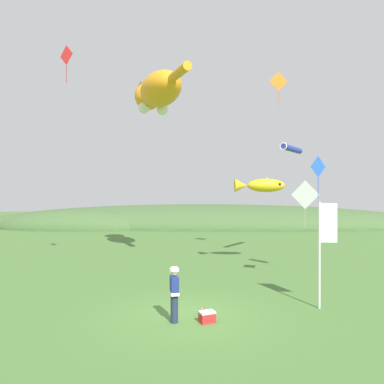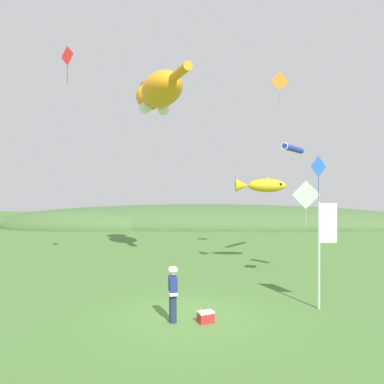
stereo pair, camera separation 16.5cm
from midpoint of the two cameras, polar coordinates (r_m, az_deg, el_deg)
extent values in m
plane|color=#477033|center=(13.13, -0.87, -18.45)|extent=(120.00, 120.00, 0.00)
ellipsoid|color=#426033|center=(44.54, 2.56, -5.19)|extent=(55.18, 12.72, 5.15)
ellipsoid|color=#426033|center=(43.66, -16.66, -5.31)|extent=(18.05, 7.05, 4.25)
cylinder|color=#232D47|center=(12.47, -2.54, -17.34)|extent=(0.24, 0.24, 0.88)
cube|color=navy|center=(12.27, -2.54, -14.05)|extent=(0.34, 0.45, 0.60)
cube|color=white|center=(12.33, -2.54, -15.13)|extent=(0.36, 0.47, 0.10)
sphere|color=beige|center=(12.17, -2.54, -12.18)|extent=(0.20, 0.20, 0.20)
cylinder|color=silver|center=(12.15, -2.54, -11.76)|extent=(0.30, 0.30, 0.09)
cylinder|color=silver|center=(12.14, -2.54, -11.48)|extent=(0.20, 0.20, 0.07)
cylinder|color=olive|center=(13.27, 1.84, -17.62)|extent=(0.11, 0.20, 0.20)
cylinder|color=brown|center=(13.27, 1.59, -17.62)|extent=(0.02, 0.27, 0.27)
cylinder|color=brown|center=(13.27, 2.09, -17.62)|extent=(0.02, 0.27, 0.27)
cube|color=red|center=(12.55, 2.49, -18.61)|extent=(0.57, 0.50, 0.30)
cube|color=white|center=(12.50, 2.50, -17.83)|extent=(0.58, 0.51, 0.06)
cylinder|color=silver|center=(14.24, 19.10, -9.09)|extent=(0.08, 0.08, 3.80)
cube|color=white|center=(14.18, 20.35, -4.44)|extent=(0.60, 0.03, 1.40)
ellipsoid|color=orange|center=(23.27, -4.47, 15.31)|extent=(3.84, 4.76, 2.01)
ellipsoid|color=white|center=(23.37, -4.63, 14.33)|extent=(2.30, 3.00, 1.10)
sphere|color=orange|center=(25.74, -6.30, 14.30)|extent=(1.81, 1.81, 1.81)
cone|color=#55330A|center=(25.78, -7.40, 15.79)|extent=(0.86, 0.86, 0.60)
cone|color=#55330A|center=(26.04, -5.21, 15.63)|extent=(0.86, 0.86, 0.60)
sphere|color=white|center=(24.28, -6.96, 12.60)|extent=(0.72, 0.72, 0.72)
sphere|color=white|center=(24.62, -4.16, 12.43)|extent=(0.72, 0.72, 0.72)
cylinder|color=orange|center=(20.39, -1.57, 17.81)|extent=(1.41, 2.20, 0.48)
ellipsoid|color=gold|center=(21.26, 11.57, 0.99)|extent=(2.18, 0.96, 0.75)
cone|color=gold|center=(21.01, 7.81, 1.00)|extent=(0.74, 0.80, 0.75)
cone|color=gold|center=(21.28, 11.74, 1.84)|extent=(0.38, 0.38, 0.35)
sphere|color=black|center=(21.17, 13.54, 1.16)|extent=(0.17, 0.17, 0.17)
cylinder|color=#2633A5|center=(23.58, 15.36, 6.38)|extent=(1.84, 2.84, 0.36)
torus|color=white|center=(22.13, 14.10, 6.79)|extent=(0.41, 0.27, 0.44)
cube|color=blue|center=(16.68, 18.98, 3.69)|extent=(0.76, 0.52, 0.90)
cylinder|color=black|center=(16.69, 18.97, 3.69)|extent=(0.51, 0.35, 0.02)
cube|color=#1A3E97|center=(16.65, 18.98, 0.59)|extent=(0.03, 0.02, 0.90)
cube|color=red|center=(21.02, -18.25, 19.14)|extent=(0.85, 0.54, 0.99)
cylinder|color=black|center=(21.03, -18.23, 19.13)|extent=(0.57, 0.37, 0.02)
cube|color=maroon|center=(20.73, -18.24, 16.66)|extent=(0.03, 0.02, 0.90)
cube|color=white|center=(19.33, 17.20, -0.40)|extent=(1.22, 0.76, 1.42)
cylinder|color=black|center=(19.34, 17.19, -0.40)|extent=(0.82, 0.51, 0.02)
cube|color=#A9A9A9|center=(19.38, 17.19, -3.84)|extent=(0.03, 0.02, 0.90)
cube|color=orange|center=(23.81, 13.40, 16.13)|extent=(1.10, 0.22, 1.12)
cylinder|color=black|center=(23.82, 13.40, 16.12)|extent=(0.74, 0.15, 0.02)
cube|color=#A95011|center=(23.55, 13.40, 13.77)|extent=(0.03, 0.01, 0.90)
camera|label=1|loc=(0.08, -89.71, 0.00)|focal=35.00mm
camera|label=2|loc=(0.08, 90.29, 0.00)|focal=35.00mm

